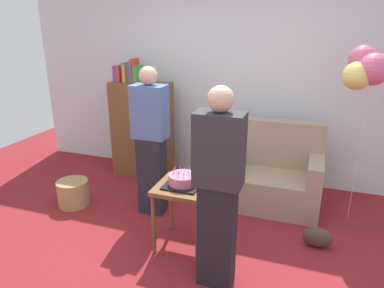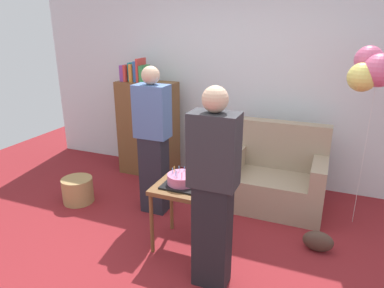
# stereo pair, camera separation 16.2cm
# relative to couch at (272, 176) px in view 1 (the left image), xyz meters

# --- Properties ---
(ground_plane) EXTENTS (8.00, 8.00, 0.00)m
(ground_plane) POSITION_rel_couch_xyz_m (-0.62, -1.37, -0.34)
(ground_plane) COLOR maroon
(wall_back) EXTENTS (6.00, 0.10, 2.70)m
(wall_back) POSITION_rel_couch_xyz_m (-0.62, 0.68, 1.01)
(wall_back) COLOR silver
(wall_back) RESTS_ON ground_plane
(couch) EXTENTS (1.10, 0.70, 0.96)m
(couch) POSITION_rel_couch_xyz_m (0.00, 0.00, 0.00)
(couch) COLOR gray
(couch) RESTS_ON ground_plane
(bookshelf) EXTENTS (0.80, 0.36, 1.60)m
(bookshelf) POSITION_rel_couch_xyz_m (-1.81, 0.28, 0.34)
(bookshelf) COLOR brown
(bookshelf) RESTS_ON ground_plane
(side_table) EXTENTS (0.48, 0.48, 0.63)m
(side_table) POSITION_rel_couch_xyz_m (-0.68, -1.13, 0.19)
(side_table) COLOR brown
(side_table) RESTS_ON ground_plane
(birthday_cake) EXTENTS (0.32, 0.32, 0.17)m
(birthday_cake) POSITION_rel_couch_xyz_m (-0.68, -1.13, 0.34)
(birthday_cake) COLOR black
(birthday_cake) RESTS_ON side_table
(person_blowing_candles) EXTENTS (0.36, 0.22, 1.63)m
(person_blowing_candles) POSITION_rel_couch_xyz_m (-1.23, -0.64, 0.49)
(person_blowing_candles) COLOR #23232D
(person_blowing_candles) RESTS_ON ground_plane
(person_holding_cake) EXTENTS (0.36, 0.22, 1.63)m
(person_holding_cake) POSITION_rel_couch_xyz_m (-0.25, -1.51, 0.49)
(person_holding_cake) COLOR black
(person_holding_cake) RESTS_ON ground_plane
(wicker_basket) EXTENTS (0.36, 0.36, 0.30)m
(wicker_basket) POSITION_rel_couch_xyz_m (-2.18, -0.82, -0.19)
(wicker_basket) COLOR #A88451
(wicker_basket) RESTS_ON ground_plane
(handbag) EXTENTS (0.28, 0.14, 0.20)m
(handbag) POSITION_rel_couch_xyz_m (0.54, -0.74, -0.24)
(handbag) COLOR #473328
(handbag) RESTS_ON ground_plane
(balloon_bunch) EXTENTS (0.44, 0.40, 1.84)m
(balloon_bunch) POSITION_rel_couch_xyz_m (0.83, -0.08, 1.29)
(balloon_bunch) COLOR silver
(balloon_bunch) RESTS_ON ground_plane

